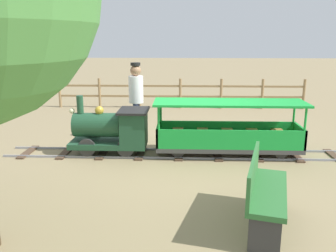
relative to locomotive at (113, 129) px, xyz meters
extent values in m
plane|color=#8C7A56|center=(0.00, -1.22, -0.48)|extent=(60.00, 60.00, 0.00)
cube|color=gray|center=(-0.25, -1.21, -0.46)|extent=(0.03, 6.40, 0.04)
cube|color=gray|center=(0.25, -1.21, -0.46)|extent=(0.03, 6.40, 0.04)
cube|color=#4C3828|center=(0.00, -4.05, -0.47)|extent=(0.73, 0.14, 0.03)
cube|color=#4C3828|center=(0.00, -3.34, -0.47)|extent=(0.73, 0.14, 0.03)
cube|color=#4C3828|center=(0.00, -2.63, -0.47)|extent=(0.73, 0.14, 0.03)
cube|color=#4C3828|center=(0.00, -1.92, -0.47)|extent=(0.73, 0.14, 0.03)
cube|color=#4C3828|center=(0.00, -1.21, -0.47)|extent=(0.73, 0.14, 0.03)
cube|color=#4C3828|center=(0.00, -0.50, -0.47)|extent=(0.73, 0.14, 0.03)
cube|color=#4C3828|center=(0.00, 0.21, -0.47)|extent=(0.73, 0.14, 0.03)
cube|color=#4C3828|center=(0.00, 0.92, -0.47)|extent=(0.73, 0.14, 0.03)
cube|color=#4C3828|center=(0.00, 1.64, -0.47)|extent=(0.73, 0.14, 0.03)
cube|color=#1E472D|center=(0.00, 0.09, -0.27)|extent=(0.61, 1.40, 0.10)
cylinder|color=#1E472D|center=(0.00, 0.29, 0.08)|extent=(0.44, 0.85, 0.44)
cylinder|color=#B7932D|center=(0.00, 0.72, 0.08)|extent=(0.37, 0.02, 0.37)
cylinder|color=#1E472D|center=(0.00, 0.59, 0.46)|extent=(0.12, 0.12, 0.32)
sphere|color=#B7932D|center=(0.00, 0.24, 0.35)|extent=(0.16, 0.16, 0.16)
cube|color=#1E472D|center=(0.00, -0.38, 0.05)|extent=(0.61, 0.45, 0.55)
cube|color=black|center=(0.00, -0.38, 0.35)|extent=(0.69, 0.53, 0.04)
sphere|color=#F2EAB2|center=(0.00, 0.75, 0.34)|extent=(0.10, 0.10, 0.10)
cylinder|color=#2D2D2D|center=(-0.25, 0.44, -0.28)|extent=(0.05, 0.32, 0.32)
cylinder|color=#2D2D2D|center=(0.25, 0.44, -0.28)|extent=(0.05, 0.32, 0.32)
cylinder|color=#2D2D2D|center=(-0.25, -0.26, -0.28)|extent=(0.05, 0.32, 0.32)
cylinder|color=#2D2D2D|center=(0.25, -0.26, -0.28)|extent=(0.05, 0.32, 0.32)
cube|color=#3F3F3F|center=(0.00, -2.11, -0.30)|extent=(0.69, 2.60, 0.08)
cube|color=green|center=(-0.33, -2.11, -0.09)|extent=(0.04, 2.60, 0.35)
cube|color=green|center=(0.33, -2.11, -0.09)|extent=(0.04, 2.60, 0.35)
cube|color=green|center=(0.00, -0.83, -0.09)|extent=(0.69, 0.04, 0.35)
cube|color=green|center=(0.00, -3.39, -0.09)|extent=(0.69, 0.04, 0.35)
cylinder|color=green|center=(-0.32, -0.86, 0.11)|extent=(0.04, 0.04, 0.75)
cylinder|color=green|center=(0.32, -0.86, 0.11)|extent=(0.04, 0.04, 0.75)
cylinder|color=green|center=(-0.32, -3.36, 0.11)|extent=(0.04, 0.04, 0.75)
cylinder|color=green|center=(0.32, -3.36, 0.11)|extent=(0.04, 0.04, 0.75)
cube|color=green|center=(0.00, -2.11, 0.51)|extent=(0.79, 2.70, 0.04)
cube|color=olive|center=(0.00, -3.03, -0.14)|extent=(0.53, 0.20, 0.24)
cube|color=olive|center=(0.00, -2.57, -0.14)|extent=(0.53, 0.20, 0.24)
cube|color=olive|center=(0.00, -2.11, -0.14)|extent=(0.53, 0.20, 0.24)
cube|color=olive|center=(0.00, -1.65, -0.14)|extent=(0.53, 0.20, 0.24)
cube|color=olive|center=(0.00, -1.19, -0.14)|extent=(0.53, 0.20, 0.24)
cylinder|color=#262626|center=(-0.25, -1.20, -0.32)|extent=(0.04, 0.24, 0.24)
cylinder|color=#262626|center=(0.25, -1.20, -0.32)|extent=(0.04, 0.24, 0.24)
cylinder|color=#262626|center=(-0.25, -3.02, -0.32)|extent=(0.04, 0.24, 0.24)
cylinder|color=#262626|center=(0.25, -3.02, -0.32)|extent=(0.04, 0.24, 0.24)
cylinder|color=#282D47|center=(0.88, -0.31, -0.08)|extent=(0.12, 0.12, 0.80)
cylinder|color=#282D47|center=(1.06, -0.31, -0.08)|extent=(0.12, 0.12, 0.80)
cylinder|color=white|center=(0.97, -0.31, 0.59)|extent=(0.30, 0.30, 0.55)
sphere|color=#936B4C|center=(0.97, -0.31, 0.98)|extent=(0.22, 0.22, 0.22)
cylinder|color=black|center=(0.97, -0.31, 1.11)|extent=(0.20, 0.20, 0.06)
cube|color=#2D6B33|center=(-2.50, -2.25, -0.06)|extent=(1.36, 0.73, 0.06)
cube|color=#2D6B33|center=(-2.45, -2.08, 0.14)|extent=(1.26, 0.38, 0.40)
cube|color=#333333|center=(-1.95, -2.40, -0.27)|extent=(0.16, 0.33, 0.42)
cube|color=#333333|center=(-3.05, -2.10, -0.27)|extent=(0.16, 0.33, 0.42)
cylinder|color=#93754C|center=(4.44, -4.91, -0.03)|extent=(0.08, 0.08, 0.90)
cylinder|color=#93754C|center=(4.44, -3.68, -0.03)|extent=(0.08, 0.08, 0.90)
cylinder|color=#93754C|center=(4.44, -2.44, -0.03)|extent=(0.08, 0.08, 0.90)
cylinder|color=#93754C|center=(4.44, -1.21, -0.03)|extent=(0.08, 0.08, 0.90)
cylinder|color=#93754C|center=(4.44, 0.02, -0.03)|extent=(0.08, 0.08, 0.90)
cylinder|color=#93754C|center=(4.44, 1.26, -0.03)|extent=(0.08, 0.08, 0.90)
cylinder|color=#93754C|center=(4.44, 2.49, -0.03)|extent=(0.08, 0.08, 0.90)
cube|color=#93754C|center=(4.44, -1.21, 0.19)|extent=(0.04, 7.40, 0.06)
cube|color=#93754C|center=(4.44, -1.21, -0.12)|extent=(0.04, 7.40, 0.06)
camera|label=1|loc=(-6.30, -1.25, 1.66)|focal=38.20mm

